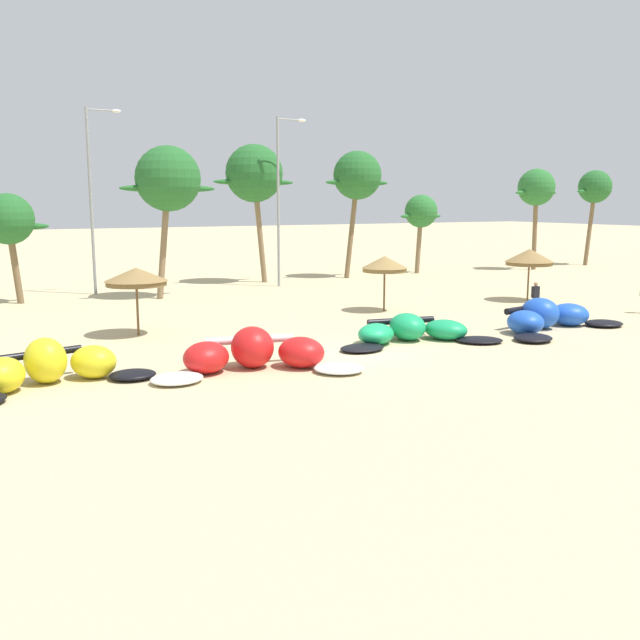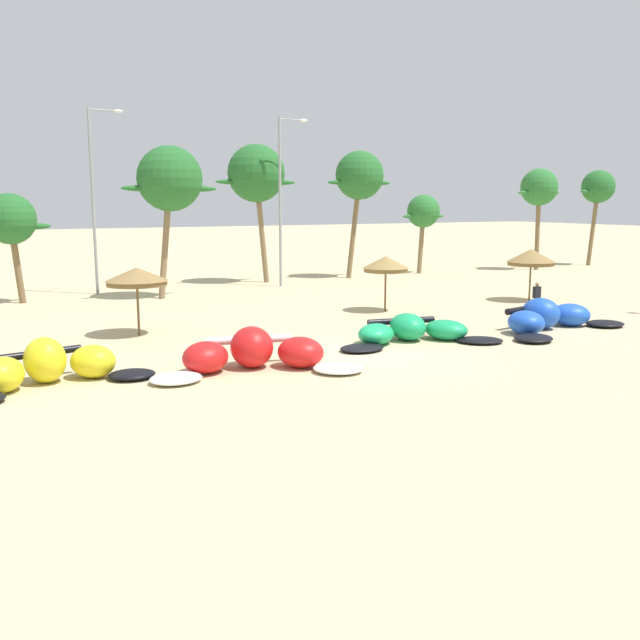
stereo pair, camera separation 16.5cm
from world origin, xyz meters
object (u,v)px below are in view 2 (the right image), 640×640
object	(u,v)px
palm_center_left	(256,174)
palm_right_of_gap	(423,213)
kite_left	(254,354)
person_near_kites	(537,298)
palm_left	(10,220)
palm_right	(539,189)
palm_left_of_gap	(170,180)
lamppost_west_center	(95,192)
lamppost_east_center	(282,194)
kite_left_of_center	(411,331)
kite_far_left	(49,367)
beach_umbrella_near_palms	(531,257)
beach_umbrella_middle	(386,264)
beach_umbrella_near_van	(137,277)
palm_center_right	(359,177)
kite_center	(549,318)
palm_rightmost	(598,188)

from	to	relation	value
palm_center_left	palm_right_of_gap	distance (m)	14.17
kite_left	person_near_kites	world-z (taller)	person_near_kites
palm_left	palm_right_of_gap	size ratio (longest dim) A/B	0.99
palm_right	palm_left_of_gap	bearing A→B (deg)	-174.87
lamppost_west_center	lamppost_east_center	xyz separation A→B (m)	(11.46, -1.64, -0.05)
kite_left_of_center	lamppost_east_center	distance (m)	20.52
palm_right_of_gap	lamppost_west_center	world-z (taller)	lamppost_west_center
kite_far_left	beach_umbrella_near_palms	world-z (taller)	beach_umbrella_near_palms
kite_far_left	beach_umbrella_middle	distance (m)	18.76
kite_left_of_center	beach_umbrella_near_van	xyz separation A→B (m)	(-9.23, 6.52, 2.04)
person_near_kites	palm_right	distance (m)	25.14
lamppost_east_center	kite_left	bearing A→B (deg)	-117.42
palm_center_right	kite_left_of_center	bearing A→B (deg)	-116.16
palm_center_left	palm_left_of_gap	bearing A→B (deg)	-146.54
beach_umbrella_near_palms	lamppost_east_center	xyz separation A→B (m)	(-9.28, 12.87, 3.56)
palm_left	palm_center_right	distance (m)	23.93
palm_right_of_gap	palm_left	bearing A→B (deg)	-173.97
palm_left_of_gap	palm_center_right	xyz separation A→B (m)	(15.29, 4.54, 0.56)
person_near_kites	palm_left_of_gap	xyz separation A→B (m)	(-13.95, 14.59, 5.91)
palm_right_of_gap	beach_umbrella_middle	bearing A→B (deg)	-131.51
palm_left	palm_left_of_gap	xyz separation A→B (m)	(8.32, -1.77, 2.21)
kite_center	palm_right_of_gap	bearing A→B (deg)	66.48
palm_center_right	palm_right	bearing A→B (deg)	-6.23
palm_center_right	lamppost_west_center	bearing A→B (deg)	-177.84
kite_far_left	person_near_kites	world-z (taller)	person_near_kites
beach_umbrella_near_van	palm_right_of_gap	distance (m)	30.38
kite_center	lamppost_east_center	size ratio (longest dim) A/B	0.68
beach_umbrella_near_palms	palm_rightmost	distance (m)	26.24
person_near_kites	lamppost_east_center	bearing A→B (deg)	109.39
lamppost_east_center	palm_left_of_gap	bearing A→B (deg)	-164.77
kite_far_left	kite_left	distance (m)	6.35
palm_left_of_gap	palm_right_of_gap	distance (m)	21.96
kite_left_of_center	palm_center_left	size ratio (longest dim) A/B	0.75
palm_right	lamppost_east_center	size ratio (longest dim) A/B	0.75
person_near_kites	palm_left_of_gap	world-z (taller)	palm_left_of_gap
kite_far_left	palm_left_of_gap	bearing A→B (deg)	62.75
person_near_kites	beach_umbrella_middle	bearing A→B (deg)	142.46
lamppost_west_center	palm_center_right	bearing A→B (deg)	2.16
beach_umbrella_near_palms	beach_umbrella_middle	bearing A→B (deg)	176.18
lamppost_east_center	beach_umbrella_near_palms	bearing A→B (deg)	-54.20
palm_left_of_gap	kite_left_of_center	bearing A→B (deg)	-75.10
kite_left	lamppost_west_center	xyz separation A→B (m)	(-0.61, 22.54, 5.53)
palm_left	lamppost_east_center	size ratio (longest dim) A/B	0.55
beach_umbrella_near_van	beach_umbrella_near_palms	bearing A→B (deg)	0.14
palm_center_left	palm_center_right	distance (m)	7.91
palm_right_of_gap	palm_rightmost	distance (m)	17.77
kite_left	palm_right_of_gap	distance (m)	34.00
palm_center_right	kite_center	bearing A→B (deg)	-99.89
beach_umbrella_middle	lamppost_west_center	size ratio (longest dim) A/B	0.26
palm_right_of_gap	lamppost_west_center	distance (m)	24.78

